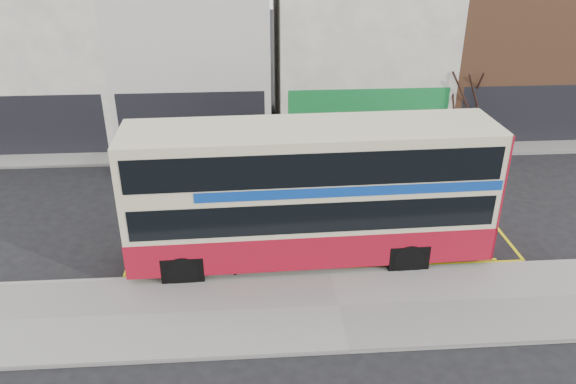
{
  "coord_description": "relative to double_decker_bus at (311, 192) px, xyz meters",
  "views": [
    {
      "loc": [
        -2.55,
        -16.23,
        11.04
      ],
      "look_at": [
        -1.28,
        2.0,
        2.01
      ],
      "focal_mm": 35.0,
      "sensor_mm": 36.0,
      "label": 1
    }
  ],
  "objects": [
    {
      "name": "bus_stop_post",
      "position": [
        -2.6,
        -1.16,
        -0.81
      ],
      "size": [
        0.67,
        0.12,
        2.69
      ],
      "rotation": [
        0.0,
        0.0,
        -0.03
      ],
      "color": "black",
      "rests_on": "pavement"
    },
    {
      "name": "street_tree_right",
      "position": [
        9.0,
        10.34,
        0.93
      ],
      "size": [
        2.4,
        2.4,
        5.18
      ],
      "color": "black",
      "rests_on": "ground"
    },
    {
      "name": "terrace_left",
      "position": [
        -4.93,
        14.22,
        2.73
      ],
      "size": [
        8.0,
        8.01,
        11.8
      ],
      "color": "beige",
      "rests_on": "ground"
    },
    {
      "name": "car_silver",
      "position": [
        -6.81,
        8.5,
        -1.96
      ],
      "size": [
        3.99,
        2.39,
        1.27
      ],
      "primitive_type": "imported",
      "rotation": [
        0.0,
        0.0,
        1.82
      ],
      "color": "silver",
      "rests_on": "ground"
    },
    {
      "name": "double_decker_bus",
      "position": [
        0.0,
        0.0,
        0.0
      ],
      "size": [
        12.42,
        3.17,
        4.93
      ],
      "rotation": [
        0.0,
        0.0,
        0.03
      ],
      "color": "beige",
      "rests_on": "ground"
    },
    {
      "name": "car_grey",
      "position": [
        -1.26,
        8.04,
        -1.97
      ],
      "size": [
        3.97,
        2.28,
        1.24
      ],
      "primitive_type": "imported",
      "rotation": [
        0.0,
        0.0,
        1.84
      ],
      "color": "#3B3D42",
      "rests_on": "ground"
    },
    {
      "name": "car_white",
      "position": [
        7.49,
        8.73,
        -1.95
      ],
      "size": [
        4.8,
        3.01,
        1.3
      ],
      "primitive_type": "imported",
      "rotation": [
        0.0,
        0.0,
        1.86
      ],
      "color": "silver",
      "rests_on": "ground"
    },
    {
      "name": "terrace_far_left",
      "position": [
        -12.93,
        14.22,
        2.23
      ],
      "size": [
        8.0,
        8.01,
        10.8
      ],
      "color": "white",
      "rests_on": "ground"
    },
    {
      "name": "road_markings",
      "position": [
        0.57,
        0.84,
        -2.59
      ],
      "size": [
        14.0,
        3.4,
        0.01
      ],
      "primitive_type": null,
      "color": "#F4EB0C",
      "rests_on": "ground"
    },
    {
      "name": "kerb",
      "position": [
        0.57,
        -1.14,
        -2.52
      ],
      "size": [
        40.0,
        0.15,
        0.15
      ],
      "primitive_type": "cube",
      "color": "gray",
      "rests_on": "ground"
    },
    {
      "name": "far_pavement",
      "position": [
        0.57,
        10.24,
        -2.52
      ],
      "size": [
        50.0,
        3.0,
        0.15
      ],
      "primitive_type": "cube",
      "color": "gray",
      "rests_on": "ground"
    },
    {
      "name": "terrace_green_shop",
      "position": [
        4.07,
        14.22,
        2.48
      ],
      "size": [
        9.0,
        8.01,
        11.3
      ],
      "color": "white",
      "rests_on": "ground"
    },
    {
      "name": "pavement",
      "position": [
        0.57,
        -3.06,
        -2.52
      ],
      "size": [
        40.0,
        4.0,
        0.15
      ],
      "primitive_type": "cube",
      "color": "gray",
      "rests_on": "ground"
    },
    {
      "name": "terrace_right",
      "position": [
        13.07,
        14.22,
        1.98
      ],
      "size": [
        9.0,
        8.01,
        10.3
      ],
      "color": "brown",
      "rests_on": "ground"
    },
    {
      "name": "ground",
      "position": [
        0.57,
        -0.76,
        -2.59
      ],
      "size": [
        120.0,
        120.0,
        0.0
      ],
      "primitive_type": "plane",
      "color": "black",
      "rests_on": "ground"
    }
  ]
}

